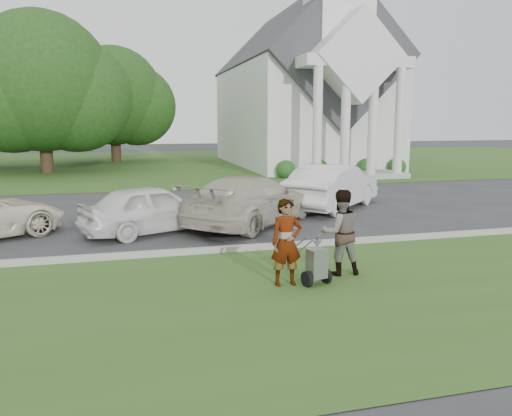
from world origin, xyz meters
name	(u,v)px	position (x,y,z in m)	size (l,w,h in m)	color
ground	(268,256)	(0.00, 0.00, 0.00)	(120.00, 120.00, 0.00)	#333335
grass_strip	(313,298)	(0.00, -3.00, 0.01)	(80.00, 7.00, 0.01)	#33591E
church_lawn	(171,163)	(0.00, 27.00, 0.01)	(80.00, 30.00, 0.01)	#33591E
curb	(262,247)	(0.00, 0.55, 0.07)	(80.00, 0.18, 0.15)	#9E9E93
church	(302,81)	(9.00, 23.11, 5.94)	(9.19, 19.00, 24.10)	white
tree_left	(41,88)	(-8.01, 21.99, 5.11)	(10.63, 8.40, 9.71)	#332316
tree_back	(114,101)	(-4.01, 29.99, 4.73)	(9.61, 7.60, 8.89)	#332316
striping_cart	(316,264)	(0.31, -2.33, 0.43)	(0.70, 1.14, 0.99)	black
person_left	(286,243)	(-0.27, -2.19, 0.85)	(0.62, 0.41, 1.70)	#999999
person_right	(340,233)	(1.03, -1.79, 0.89)	(0.87, 0.68, 1.79)	#999999
parking_meter_near	(291,219)	(0.59, 0.07, 0.86)	(0.10, 0.09, 1.36)	gray
car_b	(153,209)	(-2.53, 3.24, 0.70)	(1.66, 4.12, 1.40)	white
car_c	(251,200)	(0.47, 3.61, 0.76)	(2.14, 5.27, 1.53)	beige
car_d	(333,186)	(4.07, 5.68, 0.82)	(1.73, 4.97, 1.64)	silver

